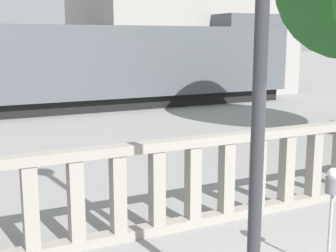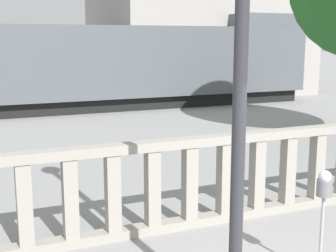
% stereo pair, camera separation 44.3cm
% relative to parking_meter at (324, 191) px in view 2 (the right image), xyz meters
% --- Properties ---
extents(balustrade, '(14.24, 0.24, 1.43)m').
position_rel_parking_meter_xyz_m(balustrade, '(-0.17, 2.08, -0.40)').
color(balustrade, gray).
rests_on(balustrade, ground).
extents(parking_meter, '(0.19, 0.19, 1.38)m').
position_rel_parking_meter_xyz_m(parking_meter, '(0.00, 0.00, 0.00)').
color(parking_meter, '#99999E').
rests_on(parking_meter, ground).
extents(train_near, '(22.10, 3.02, 4.02)m').
position_rel_parking_meter_xyz_m(train_near, '(-0.32, 14.92, 0.69)').
color(train_near, black).
rests_on(train_near, ground).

